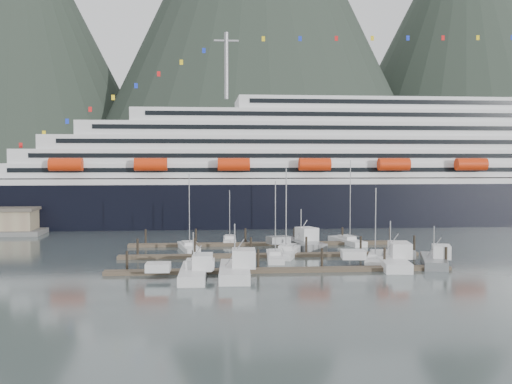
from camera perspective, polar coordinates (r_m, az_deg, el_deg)
ground at (r=93.72m, az=4.62°, el=-6.42°), size 1600.00×1600.00×0.00m
mountains at (r=698.96m, az=0.79°, el=15.23°), size 870.00×440.00×420.00m
cruise_ship at (r=153.04m, az=12.35°, el=1.70°), size 210.00×30.40×50.30m
dock_near at (r=83.26m, az=2.40°, el=-7.39°), size 48.18×2.28×3.20m
dock_mid at (r=95.99m, az=1.40°, el=-6.00°), size 48.18×2.28×3.20m
dock_far at (r=108.78m, az=0.65°, el=-4.93°), size 48.18×2.28×3.20m
sailboat_b at (r=103.60m, az=-6.44°, el=-5.29°), size 4.27×9.84×13.49m
sailboat_c at (r=97.14m, az=3.00°, el=-5.81°), size 6.25×11.27×14.65m
sailboat_d at (r=93.29m, az=1.82°, el=-6.20°), size 3.18×10.42×12.61m
sailboat_f at (r=112.26m, az=-2.52°, el=-4.65°), size 2.62×8.04×10.21m
sailboat_g at (r=111.95m, az=8.67°, el=-4.68°), size 5.26×10.58×15.84m
sailboat_h at (r=91.52m, az=11.31°, el=-6.43°), size 5.43×9.20×11.75m
trawler_a at (r=79.15m, az=-6.08°, el=-7.54°), size 8.74×12.13×6.59m
trawler_b at (r=79.47m, az=-2.14°, el=-7.41°), size 9.22×12.10×7.77m
trawler_c at (r=90.04m, az=12.54°, el=-6.28°), size 10.25×14.42×7.20m
trawler_d at (r=91.84m, az=16.48°, el=-6.20°), size 8.76×11.15×6.32m
trawler_e at (r=105.23m, az=4.23°, el=-4.86°), size 10.04×12.25×7.59m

